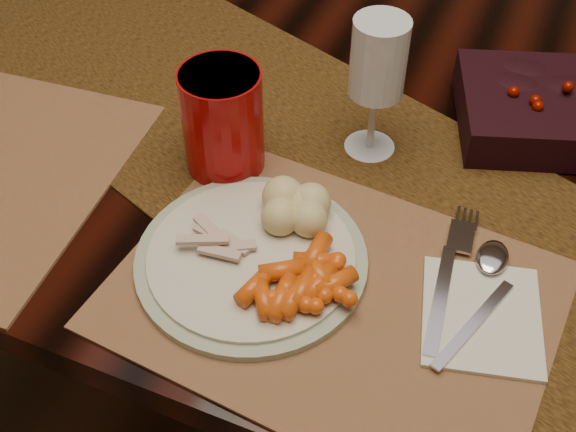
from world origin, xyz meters
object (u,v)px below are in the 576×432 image
at_px(dinner_plate, 251,258).
at_px(baby_carrots, 295,274).
at_px(napkin, 481,316).
at_px(dining_table, 364,275).
at_px(placemat_main, 334,295).
at_px(red_cup, 223,121).
at_px(wine_glass, 375,90).
at_px(mashed_potatoes, 294,205).
at_px(turkey_shreds, 214,242).

height_order(dinner_plate, baby_carrots, baby_carrots).
relative_size(dinner_plate, baby_carrots, 2.16).
xyz_separation_m(baby_carrots, napkin, (0.18, 0.04, -0.02)).
height_order(dining_table, baby_carrots, baby_carrots).
bearing_deg(baby_carrots, placemat_main, 15.07).
distance_m(dining_table, napkin, 0.53).
relative_size(dining_table, red_cup, 14.12).
bearing_deg(dining_table, napkin, -57.90).
height_order(placemat_main, dinner_plate, dinner_plate).
distance_m(placemat_main, napkin, 0.15).
xyz_separation_m(napkin, wine_glass, (-0.18, 0.20, 0.08)).
bearing_deg(placemat_main, red_cup, 149.09).
height_order(placemat_main, wine_glass, wine_glass).
relative_size(red_cup, wine_glass, 0.72).
relative_size(baby_carrots, wine_glass, 0.64).
distance_m(mashed_potatoes, napkin, 0.22).
bearing_deg(red_cup, dining_table, 55.10).
xyz_separation_m(turkey_shreds, red_cup, (-0.05, 0.14, 0.04)).
height_order(dining_table, turkey_shreds, turkey_shreds).
height_order(placemat_main, turkey_shreds, turkey_shreds).
bearing_deg(napkin, mashed_potatoes, 156.67).
distance_m(baby_carrots, wine_glass, 0.25).
relative_size(napkin, wine_glass, 0.75).
height_order(placemat_main, napkin, napkin).
bearing_deg(red_cup, baby_carrots, -44.63).
distance_m(placemat_main, dinner_plate, 0.09).
bearing_deg(dinner_plate, turkey_shreds, -169.46).
relative_size(mashed_potatoes, wine_glass, 0.46).
bearing_deg(wine_glass, napkin, -48.04).
relative_size(dinner_plate, mashed_potatoes, 2.99).
xyz_separation_m(dining_table, mashed_potatoes, (-0.02, -0.27, 0.42)).
distance_m(dining_table, baby_carrots, 0.53).
bearing_deg(dining_table, red_cup, -124.90).
distance_m(turkey_shreds, wine_glass, 0.26).
xyz_separation_m(placemat_main, napkin, (0.14, 0.03, 0.00)).
xyz_separation_m(dining_table, turkey_shreds, (-0.08, -0.34, 0.40)).
height_order(dining_table, mashed_potatoes, mashed_potatoes).
relative_size(dining_table, mashed_potatoes, 22.13).
bearing_deg(dinner_plate, red_cup, 125.50).
height_order(dinner_plate, turkey_shreds, turkey_shreds).
bearing_deg(dinner_plate, napkin, 5.58).
xyz_separation_m(placemat_main, red_cup, (-0.19, 0.14, 0.07)).
bearing_deg(red_cup, placemat_main, -36.05).
height_order(baby_carrots, mashed_potatoes, mashed_potatoes).
bearing_deg(baby_carrots, wine_glass, 89.79).
distance_m(dining_table, mashed_potatoes, 0.50).
xyz_separation_m(mashed_potatoes, napkin, (0.21, -0.04, -0.04)).
relative_size(baby_carrots, mashed_potatoes, 1.39).
bearing_deg(baby_carrots, mashed_potatoes, 113.00).
xyz_separation_m(dinner_plate, mashed_potatoes, (0.02, 0.06, 0.03)).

